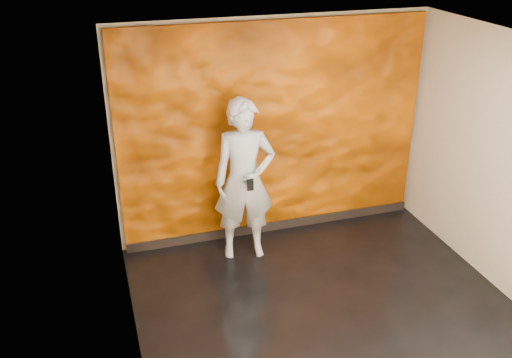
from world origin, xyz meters
name	(u,v)px	position (x,y,z in m)	size (l,w,h in m)	color
room	(342,200)	(0.00, 0.00, 1.40)	(4.02, 4.02, 2.81)	black
feature_wall	(275,132)	(0.00, 1.96, 1.38)	(3.90, 0.06, 2.75)	#E96600
baseboard	(274,226)	(0.00, 1.92, 0.06)	(3.90, 0.04, 0.12)	black
man	(244,180)	(-0.53, 1.50, 1.00)	(0.73, 0.48, 1.99)	#949AA3
phone	(250,185)	(-0.55, 1.20, 1.08)	(0.08, 0.02, 0.15)	black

